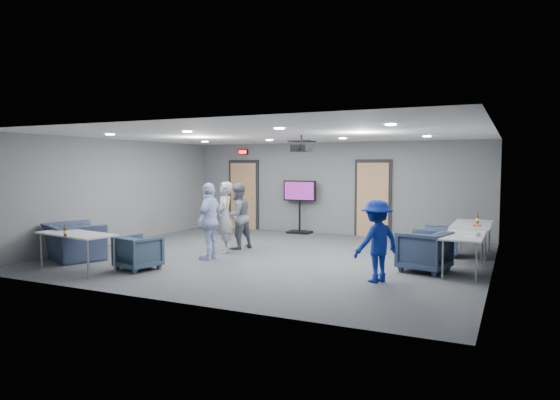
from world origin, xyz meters
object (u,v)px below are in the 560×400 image
at_px(person_a, 224,217).
at_px(chair_front_a, 139,252).
at_px(bottle_front, 65,232).
at_px(tv_stand, 300,203).
at_px(chair_front_b, 74,242).
at_px(projector, 301,148).
at_px(person_d, 377,241).
at_px(table_right_b, 464,237).
at_px(person_b, 237,216).
at_px(table_front_left, 76,236).
at_px(chair_right_b, 424,251).
at_px(bottle_right, 477,219).
at_px(person_c, 210,221).
at_px(table_right_a, 472,225).
at_px(chair_right_a, 440,241).

bearing_deg(person_a, chair_front_a, -44.95).
xyz_separation_m(bottle_front, tv_stand, (1.62, 7.14, 0.08)).
distance_m(chair_front_b, projector, 5.30).
relative_size(person_d, table_right_b, 0.83).
distance_m(person_d, tv_stand, 6.34).
bearing_deg(table_right_b, person_b, 84.67).
xyz_separation_m(chair_front_b, table_front_left, (0.94, -0.79, 0.29)).
bearing_deg(table_right_b, person_a, 91.03).
distance_m(chair_right_b, table_front_left, 6.68).
height_order(table_right_b, bottle_right, bottle_right).
bearing_deg(chair_right_b, projector, -83.08).
height_order(person_c, table_front_left, person_c).
bearing_deg(table_right_b, table_front_left, 114.22).
height_order(person_a, tv_stand, person_a).
bearing_deg(person_d, chair_front_a, -44.62).
xyz_separation_m(person_d, bottle_front, (-5.29, -1.97, 0.10)).
bearing_deg(chair_right_b, tv_stand, -119.12).
xyz_separation_m(table_right_b, tv_stand, (-4.97, 3.71, 0.21)).
bearing_deg(chair_right_b, person_c, -67.57).
height_order(table_right_a, bottle_right, bottle_right).
xyz_separation_m(chair_right_b, table_front_left, (-6.05, -2.80, 0.29)).
relative_size(bottle_front, bottle_right, 0.88).
bearing_deg(chair_front_b, chair_front_a, -160.57).
bearing_deg(bottle_front, table_front_left, 112.17).
xyz_separation_m(person_c, table_front_left, (-1.65, -2.12, -0.15)).
xyz_separation_m(person_c, bottle_front, (-1.49, -2.52, -0.01)).
relative_size(table_right_a, bottle_right, 7.43).
bearing_deg(person_b, bottle_right, 125.77).
bearing_deg(table_right_b, projector, 88.63).
height_order(person_a, chair_front_a, person_a).
xyz_separation_m(chair_front_b, table_right_b, (7.69, 2.25, 0.29)).
distance_m(person_d, table_right_b, 1.96).
bearing_deg(table_front_left, table_right_a, 46.09).
bearing_deg(table_right_b, bottle_front, 117.53).
bearing_deg(chair_front_a, person_c, -100.79).
height_order(chair_front_a, bottle_front, bottle_front).
xyz_separation_m(chair_right_b, chair_front_a, (-5.06, -2.20, -0.06)).
relative_size(person_c, bottle_front, 7.22).
xyz_separation_m(table_right_a, table_front_left, (-6.75, -4.94, -0.01)).
xyz_separation_m(chair_front_a, table_right_b, (5.75, 2.44, 0.35)).
relative_size(chair_right_a, chair_right_b, 0.86).
distance_m(person_a, table_front_left, 3.31).
bearing_deg(person_a, table_front_left, -59.72).
bearing_deg(table_right_a, bottle_front, 129.00).
distance_m(person_d, chair_right_b, 1.41).
xyz_separation_m(chair_right_b, chair_front_b, (-7.00, -2.02, -0.00)).
relative_size(table_front_left, bottle_right, 6.96).
height_order(table_right_b, projector, projector).
distance_m(person_a, person_b, 0.58).
height_order(person_a, projector, projector).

